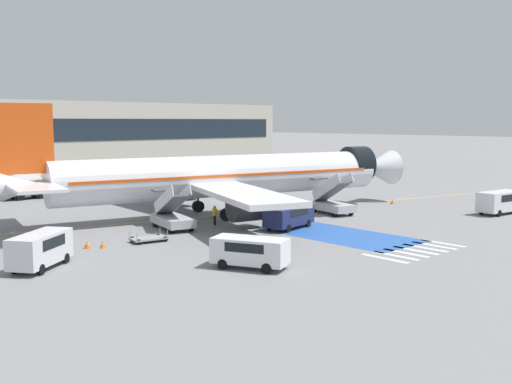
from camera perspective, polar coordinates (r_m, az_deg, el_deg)
ground_plane at (r=57.84m, az=-2.53°, el=-2.08°), size 600.00×600.00×0.00m
apron_leadline_yellow at (r=57.25m, az=-2.78°, el=-2.17°), size 75.13×16.94×0.01m
apron_stand_patch_blue at (r=47.74m, az=7.81°, el=-4.02°), size 6.20×12.95×0.01m
apron_walkway_bar_0 at (r=40.08m, az=12.17°, el=-6.20°), size 0.44×3.60×0.01m
apron_walkway_bar_1 at (r=41.04m, az=13.14°, el=-5.92°), size 0.44×3.60×0.01m
apron_walkway_bar_2 at (r=42.02m, az=14.07°, el=-5.65°), size 0.44×3.60×0.01m
apron_walkway_bar_3 at (r=43.01m, az=14.95°, el=-5.39°), size 0.44×3.60×0.01m
apron_walkway_bar_4 at (r=44.01m, az=15.79°, el=-5.14°), size 0.44×3.60×0.01m
apron_walkway_bar_5 at (r=45.02m, az=16.60°, el=-4.90°), size 0.44×3.60×0.01m
apron_walkway_bar_6 at (r=46.03m, az=17.36°, el=-4.68°), size 0.44×3.60×0.01m
airliner at (r=56.51m, az=-3.36°, el=1.47°), size 42.86×33.43×10.31m
boarding_stairs_forward at (r=58.14m, az=7.23°, el=-1.08°), size 3.19×5.52×4.12m
boarding_stairs_aft at (r=50.00m, az=-7.97°, el=-2.40°), size 3.19×5.52×3.92m
fuel_tanker at (r=74.48m, az=-19.57°, el=0.93°), size 9.94×2.68×3.58m
service_van_0 at (r=49.81m, az=3.16°, el=-2.22°), size 5.24×2.91×1.84m
service_van_1 at (r=36.41m, az=-0.57°, el=-5.53°), size 3.73×4.95×1.87m
service_van_2 at (r=38.64m, az=-19.86°, el=-5.00°), size 4.90×4.33×2.14m
service_van_3 at (r=62.05m, az=22.22°, el=-0.76°), size 5.23×2.57×2.18m
baggage_cart at (r=45.13m, az=-10.18°, el=-4.37°), size 2.82×1.93×0.87m
ground_crew_0 at (r=54.43m, az=-0.18°, el=-1.56°), size 0.49×0.38×1.74m
ground_crew_1 at (r=51.55m, az=-3.95°, el=-2.09°), size 0.30×0.46×1.68m
ground_crew_2 at (r=55.72m, az=1.23°, el=-1.39°), size 0.49×0.38×1.71m
traffic_cone_0 at (r=43.66m, az=-14.39°, el=-4.86°), size 0.44×0.44×0.49m
traffic_cone_1 at (r=43.79m, az=-15.76°, el=-4.82°), size 0.51×0.51×0.57m
traffic_cone_2 at (r=66.23m, az=12.87°, el=-0.89°), size 0.46×0.46×0.51m
terminal_building at (r=128.41m, az=-20.18°, el=5.27°), size 120.74×12.10×12.93m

